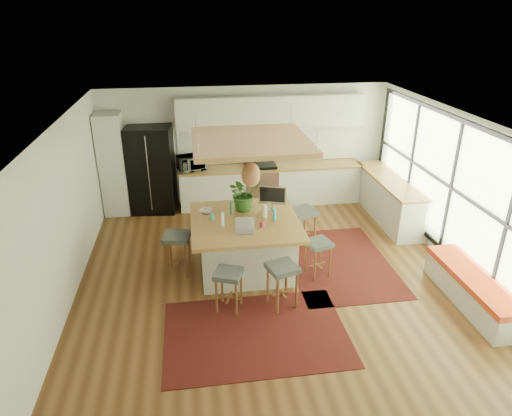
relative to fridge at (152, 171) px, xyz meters
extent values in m
plane|color=#532F17|center=(2.14, -3.21, -0.93)|extent=(7.00, 7.00, 0.00)
plane|color=white|center=(2.14, -3.21, 1.78)|extent=(7.00, 7.00, 0.00)
plane|color=silver|center=(2.14, 0.29, 0.42)|extent=(6.50, 0.00, 6.50)
plane|color=silver|center=(2.14, -6.71, 0.42)|extent=(6.50, 0.00, 6.50)
plane|color=silver|center=(-1.11, -3.21, 0.42)|extent=(0.00, 7.00, 7.00)
plane|color=silver|center=(5.39, -3.21, 0.42)|extent=(0.00, 7.00, 7.00)
cube|color=silver|center=(-0.81, -0.03, 0.20)|extent=(0.55, 0.60, 2.25)
cube|color=silver|center=(2.69, -0.03, -0.49)|extent=(4.20, 0.60, 0.88)
cube|color=olive|center=(2.69, -0.03, -0.03)|extent=(4.24, 0.64, 0.05)
cube|color=white|center=(2.69, 0.27, 0.43)|extent=(4.20, 0.02, 0.80)
cube|color=silver|center=(2.69, 0.11, 1.22)|extent=(4.20, 0.34, 0.70)
cube|color=silver|center=(5.07, -1.21, -0.49)|extent=(0.60, 2.50, 0.88)
cube|color=olive|center=(5.07, -1.21, -0.03)|extent=(0.64, 2.54, 0.05)
cube|color=black|center=(1.65, -4.63, -0.92)|extent=(2.60, 1.80, 0.01)
cube|color=black|center=(3.44, -2.92, -0.92)|extent=(1.80, 2.60, 0.01)
imported|color=#A5A5AA|center=(0.89, -0.01, 0.20)|extent=(0.68, 0.52, 0.41)
imported|color=#1E4C19|center=(1.78, -2.36, 0.26)|extent=(0.82, 0.85, 0.50)
imported|color=white|center=(1.09, -2.40, 0.03)|extent=(0.30, 0.30, 0.06)
cylinder|color=#31B7C5|center=(1.18, -2.71, 0.10)|extent=(0.07, 0.07, 0.19)
cylinder|color=white|center=(1.33, -2.96, 0.10)|extent=(0.07, 0.07, 0.19)
cylinder|color=#A7374D|center=(1.98, -3.11, 0.10)|extent=(0.07, 0.07, 0.19)
cylinder|color=white|center=(2.08, -2.76, 0.10)|extent=(0.07, 0.07, 0.19)
cylinder|color=#457452|center=(1.53, -2.56, 0.10)|extent=(0.07, 0.07, 0.19)
cylinder|color=#31B7C5|center=(2.23, -2.91, 0.10)|extent=(0.07, 0.07, 0.19)
camera|label=1|loc=(0.89, -9.78, 3.37)|focal=31.84mm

